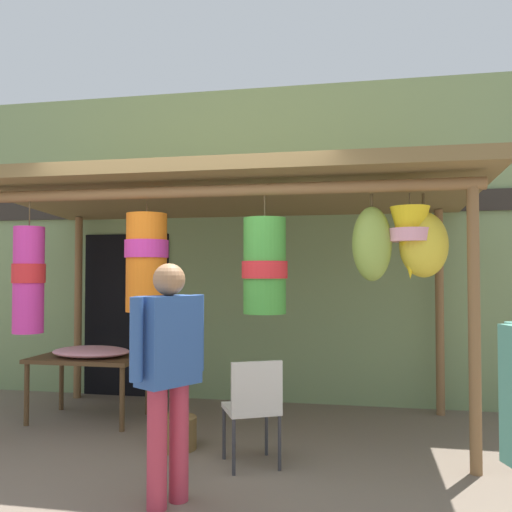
% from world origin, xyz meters
% --- Properties ---
extents(ground_plane, '(30.00, 30.00, 0.00)m').
position_xyz_m(ground_plane, '(0.00, 0.00, 0.00)').
color(ground_plane, '#756656').
extents(shop_facade, '(9.31, 0.29, 3.75)m').
position_xyz_m(shop_facade, '(-0.01, 2.29, 1.87)').
color(shop_facade, '#7A9360').
rests_on(shop_facade, ground_plane).
extents(market_stall_canopy, '(4.73, 2.21, 2.45)m').
position_xyz_m(market_stall_canopy, '(0.23, 0.87, 2.09)').
color(market_stall_canopy, brown).
rests_on(market_stall_canopy, ground_plane).
extents(display_table, '(1.12, 0.73, 0.66)m').
position_xyz_m(display_table, '(-1.34, 1.07, 0.58)').
color(display_table, brown).
rests_on(display_table, ground_plane).
extents(flower_heap_on_table, '(0.81, 0.57, 0.11)m').
position_xyz_m(flower_heap_on_table, '(-1.29, 1.01, 0.71)').
color(flower_heap_on_table, pink).
rests_on(flower_heap_on_table, display_table).
extents(folding_chair, '(0.53, 0.53, 0.84)m').
position_xyz_m(folding_chair, '(0.59, 0.04, 0.50)').
color(folding_chair, beige).
rests_on(folding_chair, ground_plane).
extents(wicker_basket_by_table, '(0.36, 0.36, 0.27)m').
position_xyz_m(wicker_basket_by_table, '(-0.16, 0.37, 0.13)').
color(wicker_basket_by_table, brown).
rests_on(wicker_basket_by_table, ground_plane).
extents(customer_foreground, '(0.40, 0.52, 1.58)m').
position_xyz_m(customer_foreground, '(0.16, -0.71, 0.93)').
color(customer_foreground, '#B23347').
rests_on(customer_foreground, ground_plane).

